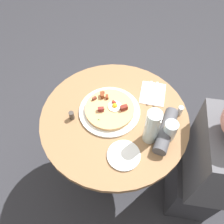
{
  "coord_description": "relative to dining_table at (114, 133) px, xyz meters",
  "views": [
    {
      "loc": [
        0.72,
        0.1,
        1.84
      ],
      "look_at": [
        -0.01,
        -0.02,
        0.78
      ],
      "focal_mm": 38.4,
      "sensor_mm": 36.0,
      "label": 1
    }
  ],
  "objects": [
    {
      "name": "pizza_plate",
      "position": [
        -0.03,
        -0.03,
        0.19
      ],
      "size": [
        0.34,
        0.34,
        0.01
      ],
      "primitive_type": "cylinder",
      "color": "white",
      "rests_on": "dining_table"
    },
    {
      "name": "breakfast_pizza",
      "position": [
        -0.03,
        -0.03,
        0.2
      ],
      "size": [
        0.27,
        0.27,
        0.05
      ],
      "color": "tan",
      "rests_on": "pizza_plate"
    },
    {
      "name": "water_glass",
      "position": [
        0.08,
        0.29,
        0.24
      ],
      "size": [
        0.07,
        0.07,
        0.11
      ],
      "primitive_type": "cylinder",
      "color": "silver",
      "rests_on": "dining_table"
    },
    {
      "name": "water_bottle",
      "position": [
        0.1,
        0.2,
        0.29
      ],
      "size": [
        0.07,
        0.07,
        0.22
      ],
      "primitive_type": "cylinder",
      "color": "silver",
      "rests_on": "dining_table"
    },
    {
      "name": "ground_plane",
      "position": [
        0.0,
        0.0,
        -0.58
      ],
      "size": [
        6.0,
        6.0,
        0.0
      ],
      "primitive_type": "plane",
      "color": "#2D2D33"
    },
    {
      "name": "bread_plate",
      "position": [
        0.22,
        0.08,
        0.19
      ],
      "size": [
        0.17,
        0.17,
        0.01
      ],
      "primitive_type": "cylinder",
      "color": "white",
      "rests_on": "dining_table"
    },
    {
      "name": "knife",
      "position": [
        -0.2,
        0.18,
        0.19
      ],
      "size": [
        0.18,
        0.02,
        0.0
      ],
      "primitive_type": "cube",
      "rotation": [
        0.0,
        0.0,
        3.08
      ],
      "color": "silver",
      "rests_on": "napkin"
    },
    {
      "name": "fork",
      "position": [
        -0.19,
        0.21,
        0.19
      ],
      "size": [
        0.18,
        0.02,
        0.0
      ],
      "primitive_type": "cube",
      "rotation": [
        0.0,
        0.0,
        3.08
      ],
      "color": "silver",
      "rests_on": "napkin"
    },
    {
      "name": "napkin",
      "position": [
        -0.19,
        0.2,
        0.18
      ],
      "size": [
        0.18,
        0.15,
        0.0
      ],
      "primitive_type": "cube",
      "rotation": [
        0.0,
        0.0,
        3.08
      ],
      "color": "white",
      "rests_on": "dining_table"
    },
    {
      "name": "dining_table",
      "position": [
        0.0,
        0.0,
        0.0
      ],
      "size": [
        0.81,
        0.81,
        0.76
      ],
      "color": "olive",
      "rests_on": "ground_plane"
    },
    {
      "name": "pepper_shaker",
      "position": [
        0.04,
        -0.23,
        0.21
      ],
      "size": [
        0.03,
        0.03,
        0.05
      ],
      "primitive_type": "cylinder",
      "color": "#3F3833",
      "rests_on": "dining_table"
    },
    {
      "name": "salt_shaker",
      "position": [
        -0.07,
        0.35,
        0.21
      ],
      "size": [
        0.03,
        0.03,
        0.06
      ],
      "primitive_type": "cylinder",
      "color": "white",
      "rests_on": "dining_table"
    },
    {
      "name": "person_seated",
      "position": [
        0.13,
        0.54,
        -0.07
      ],
      "size": [
        0.39,
        0.48,
        1.14
      ],
      "color": "#2D2D33",
      "rests_on": "ground_plane"
    }
  ]
}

